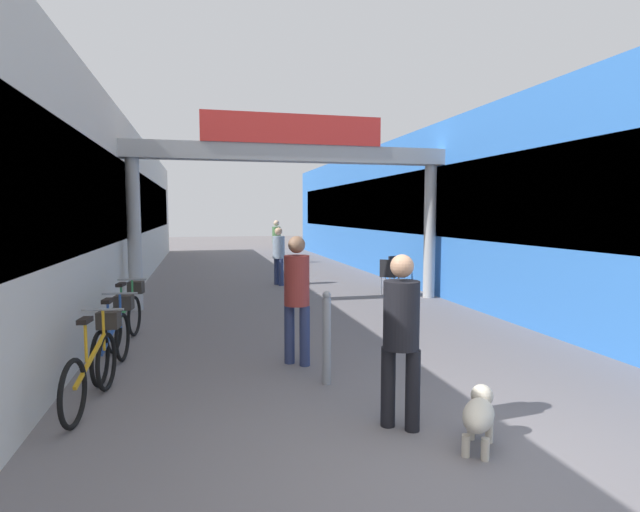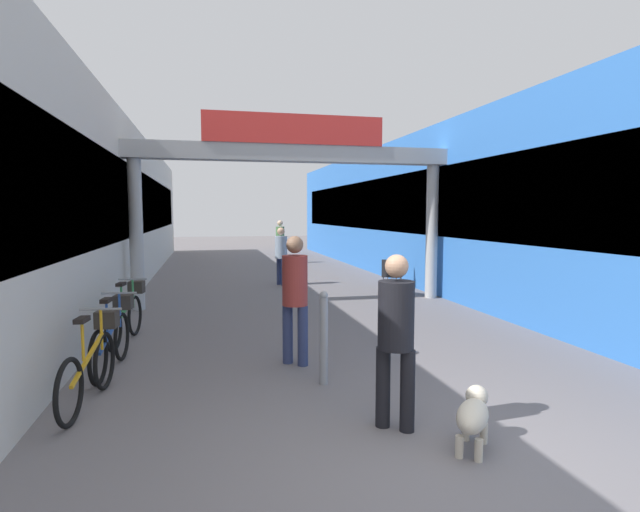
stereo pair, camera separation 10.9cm
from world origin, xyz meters
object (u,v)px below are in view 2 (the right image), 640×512
(cafe_chair_black_nearer, at_px, (391,273))
(bicycle_blue_second, at_px, (113,336))
(bicycle_green_third, at_px, (127,314))
(pedestrian_elderly_walking, at_px, (280,239))
(dog_on_leash, at_px, (473,414))
(bicycle_orange_nearest, at_px, (92,363))
(cafe_chair_black_farther, at_px, (394,269))
(pedestrian_carrying_crate, at_px, (281,252))
(bollard_post_metal, at_px, (324,337))
(pedestrian_companion, at_px, (295,291))
(pedestrian_with_dog, at_px, (396,330))

(cafe_chair_black_nearer, bearing_deg, bicycle_blue_second, -139.92)
(bicycle_green_third, bearing_deg, pedestrian_elderly_walking, 70.36)
(dog_on_leash, distance_m, bicycle_orange_nearest, 3.95)
(cafe_chair_black_farther, bearing_deg, dog_on_leash, -107.08)
(pedestrian_carrying_crate, xyz_separation_m, dog_on_leash, (0.19, -10.12, -0.63))
(pedestrian_elderly_walking, relative_size, bicycle_green_third, 1.04)
(bicycle_blue_second, height_order, bollard_post_metal, bollard_post_metal)
(pedestrian_carrying_crate, relative_size, cafe_chair_black_nearer, 1.84)
(pedestrian_companion, height_order, pedestrian_elderly_walking, pedestrian_elderly_walking)
(bollard_post_metal, xyz_separation_m, cafe_chair_black_farther, (3.60, 6.92, -0.03))
(pedestrian_carrying_crate, bearing_deg, pedestrian_with_dog, -92.01)
(pedestrian_with_dog, bearing_deg, cafe_chair_black_nearer, 69.38)
(pedestrian_with_dog, height_order, cafe_chair_black_farther, pedestrian_with_dog)
(bicycle_orange_nearest, xyz_separation_m, cafe_chair_black_farther, (6.17, 6.92, 0.10))
(pedestrian_carrying_crate, relative_size, dog_on_leash, 2.45)
(pedestrian_companion, bearing_deg, dog_on_leash, -68.09)
(bollard_post_metal, height_order, cafe_chair_black_nearer, bollard_post_metal)
(bicycle_orange_nearest, bearing_deg, pedestrian_carrying_crate, 68.27)
(pedestrian_companion, bearing_deg, bicycle_orange_nearest, -160.51)
(cafe_chair_black_farther, bearing_deg, bicycle_green_third, -145.25)
(bicycle_blue_second, bearing_deg, cafe_chair_black_nearer, 40.08)
(pedestrian_elderly_walking, relative_size, dog_on_leash, 2.62)
(bollard_post_metal, distance_m, cafe_chair_black_nearer, 6.71)
(pedestrian_carrying_crate, xyz_separation_m, cafe_chair_black_farther, (2.89, -1.32, -0.39))
(pedestrian_companion, bearing_deg, cafe_chair_black_farther, 58.02)
(pedestrian_elderly_walking, distance_m, bicycle_blue_second, 13.77)
(pedestrian_elderly_walking, distance_m, bollard_post_metal, 14.38)
(dog_on_leash, relative_size, bicycle_green_third, 0.40)
(bicycle_orange_nearest, relative_size, cafe_chair_black_farther, 1.89)
(pedestrian_elderly_walking, xyz_separation_m, bicycle_green_third, (-4.16, -11.66, -0.56))
(pedestrian_with_dog, height_order, bollard_post_metal, pedestrian_with_dog)
(cafe_chair_black_nearer, bearing_deg, pedestrian_elderly_walking, 100.55)
(pedestrian_companion, xyz_separation_m, bollard_post_metal, (0.20, -0.84, -0.43))
(dog_on_leash, distance_m, bicycle_green_third, 5.70)
(pedestrian_carrying_crate, relative_size, bicycle_green_third, 0.97)
(bicycle_blue_second, distance_m, bicycle_green_third, 1.46)
(pedestrian_companion, distance_m, dog_on_leash, 3.01)
(pedestrian_companion, xyz_separation_m, cafe_chair_black_farther, (3.80, 6.08, -0.46))
(bicycle_green_third, bearing_deg, pedestrian_companion, -36.59)
(bollard_post_metal, bearing_deg, pedestrian_companion, 103.11)
(bicycle_blue_second, height_order, bicycle_green_third, same)
(pedestrian_carrying_crate, height_order, pedestrian_elderly_walking, pedestrian_elderly_walking)
(pedestrian_with_dog, height_order, pedestrian_carrying_crate, pedestrian_with_dog)
(bicycle_orange_nearest, bearing_deg, cafe_chair_black_farther, 48.27)
(pedestrian_carrying_crate, relative_size, bicycle_orange_nearest, 0.97)
(pedestrian_elderly_walking, height_order, bicycle_blue_second, pedestrian_elderly_walking)
(pedestrian_with_dog, distance_m, bicycle_orange_nearest, 3.29)
(bicycle_green_third, xyz_separation_m, cafe_chair_black_nearer, (5.72, 3.32, 0.10))
(pedestrian_companion, height_order, pedestrian_carrying_crate, pedestrian_companion)
(cafe_chair_black_nearer, bearing_deg, cafe_chair_black_farther, 64.00)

